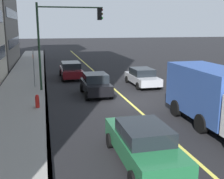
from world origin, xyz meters
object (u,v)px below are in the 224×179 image
Objects in this scene: car_black at (96,84)px; truck_blue at (218,97)px; car_silver at (142,77)px; car_green at (143,143)px; car_maroon at (71,70)px; traffic_light_mast at (63,32)px; fire_hydrant at (37,102)px; street_sign_post at (34,66)px.

truck_blue is at bearing -150.34° from car_black.
car_green is (-12.86, 4.56, 0.02)m from car_silver.
car_maroon is at bearing 47.93° from car_silver.
car_green is at bearing -171.63° from traffic_light_mast.
fire_hydrant is (-10.06, 2.94, -0.33)m from car_maroon.
car_green is (-10.49, 0.21, -0.04)m from car_black.
traffic_light_mast is at bearing -120.26° from street_sign_post.
car_silver is 13.65m from car_green.
car_silver is 9.83m from fire_hydrant.
car_green is 14.46m from street_sign_post.
car_black is 4.89m from fire_hydrant.
truck_blue reaches higher than car_black.
car_green is 0.73× the size of traffic_light_mast.
car_silver is 10.31m from truck_blue.
traffic_light_mast is 3.71m from street_sign_post.
street_sign_post reaches higher than car_maroon.
truck_blue is at bearing -179.17° from car_silver.
fire_hydrant is (-4.81, 1.95, -3.99)m from traffic_light_mast.
car_green is 17.77m from car_maroon.
traffic_light_mast is (-5.24, 0.98, 3.67)m from car_maroon.
street_sign_post is at bearing 59.74° from traffic_light_mast.
street_sign_post is at bearing 83.65° from car_silver.
truck_blue is (2.58, -4.71, 0.77)m from car_green.
truck_blue is (-15.17, -5.57, 0.74)m from car_maroon.
car_black is at bearing -134.61° from traffic_light_mast.
car_maroon is 10.48m from fire_hydrant.
car_maroon is at bearing 20.15° from truck_blue.
traffic_light_mast reaches higher than fire_hydrant.
street_sign_post reaches higher than fire_hydrant.
truck_blue is at bearing -121.01° from fire_hydrant.
car_green reaches higher than fire_hydrant.
street_sign_post reaches higher than car_black.
fire_hydrant is (-6.13, -0.30, -1.36)m from street_sign_post.
car_black is 7.34m from car_maroon.
car_black is 0.81× the size of car_green.
truck_blue reaches higher than fire_hydrant.
traffic_light_mast reaches higher than car_maroon.
car_black is 9.13m from truck_blue.
car_black is 10.49m from car_green.
truck_blue reaches higher than car_maroon.
truck_blue reaches higher than car_green.
traffic_light_mast is (12.51, 1.84, 3.70)m from car_green.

